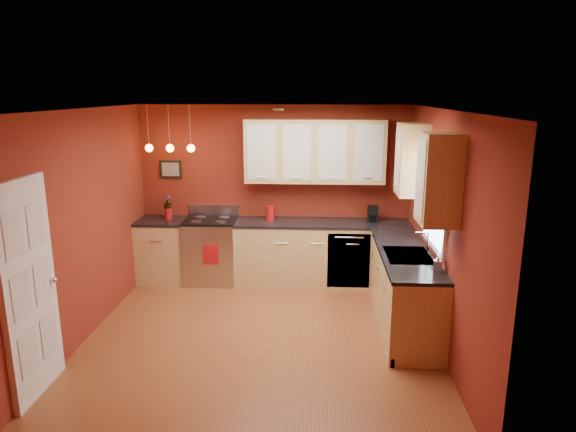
# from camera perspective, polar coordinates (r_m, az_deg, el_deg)

# --- Properties ---
(floor) EXTENTS (4.20, 4.20, 0.00)m
(floor) POSITION_cam_1_polar(r_m,az_deg,el_deg) (6.14, -3.10, -13.32)
(floor) COLOR brown
(floor) RESTS_ON ground
(ceiling) EXTENTS (4.00, 4.20, 0.02)m
(ceiling) POSITION_cam_1_polar(r_m,az_deg,el_deg) (5.47, -3.46, 11.73)
(ceiling) COLOR white
(ceiling) RESTS_ON wall_back
(wall_back) EXTENTS (4.00, 0.02, 2.60)m
(wall_back) POSITION_cam_1_polar(r_m,az_deg,el_deg) (7.70, -1.54, 2.58)
(wall_back) COLOR maroon
(wall_back) RESTS_ON floor
(wall_front) EXTENTS (4.00, 0.02, 2.60)m
(wall_front) POSITION_cam_1_polar(r_m,az_deg,el_deg) (3.70, -6.94, -10.09)
(wall_front) COLOR maroon
(wall_front) RESTS_ON floor
(wall_left) EXTENTS (0.02, 4.20, 2.60)m
(wall_left) POSITION_cam_1_polar(r_m,az_deg,el_deg) (6.21, -21.94, -1.15)
(wall_left) COLOR maroon
(wall_left) RESTS_ON floor
(wall_right) EXTENTS (0.02, 4.20, 2.60)m
(wall_right) POSITION_cam_1_polar(r_m,az_deg,el_deg) (5.79, 16.79, -1.75)
(wall_right) COLOR maroon
(wall_right) RESTS_ON floor
(base_cabinets_back_left) EXTENTS (0.70, 0.60, 0.90)m
(base_cabinets_back_left) POSITION_cam_1_polar(r_m,az_deg,el_deg) (7.93, -13.67, -3.82)
(base_cabinets_back_left) COLOR tan
(base_cabinets_back_left) RESTS_ON floor
(base_cabinets_back_right) EXTENTS (2.54, 0.60, 0.90)m
(base_cabinets_back_right) POSITION_cam_1_polar(r_m,az_deg,el_deg) (7.60, 3.83, -4.23)
(base_cabinets_back_right) COLOR tan
(base_cabinets_back_right) RESTS_ON floor
(base_cabinets_right) EXTENTS (0.60, 2.10, 0.90)m
(base_cabinets_right) POSITION_cam_1_polar(r_m,az_deg,el_deg) (6.42, 12.72, -8.00)
(base_cabinets_right) COLOR tan
(base_cabinets_right) RESTS_ON floor
(counter_back_left) EXTENTS (0.70, 0.62, 0.04)m
(counter_back_left) POSITION_cam_1_polar(r_m,az_deg,el_deg) (7.81, -13.87, -0.53)
(counter_back_left) COLOR black
(counter_back_left) RESTS_ON base_cabinets_back_left
(counter_back_right) EXTENTS (2.54, 0.62, 0.04)m
(counter_back_right) POSITION_cam_1_polar(r_m,az_deg,el_deg) (7.47, 3.88, -0.79)
(counter_back_right) COLOR black
(counter_back_right) RESTS_ON base_cabinets_back_right
(counter_right) EXTENTS (0.62, 2.10, 0.04)m
(counter_right) POSITION_cam_1_polar(r_m,az_deg,el_deg) (6.26, 12.94, -3.99)
(counter_right) COLOR black
(counter_right) RESTS_ON base_cabinets_right
(gas_range) EXTENTS (0.76, 0.64, 1.11)m
(gas_range) POSITION_cam_1_polar(r_m,az_deg,el_deg) (7.74, -8.50, -3.76)
(gas_range) COLOR #B2B2B6
(gas_range) RESTS_ON floor
(dishwasher_front) EXTENTS (0.60, 0.02, 0.80)m
(dishwasher_front) POSITION_cam_1_polar(r_m,az_deg,el_deg) (7.34, 6.75, -4.95)
(dishwasher_front) COLOR #B2B2B6
(dishwasher_front) RESTS_ON base_cabinets_back_right
(sink) EXTENTS (0.50, 0.70, 0.33)m
(sink) POSITION_cam_1_polar(r_m,az_deg,el_deg) (6.12, 13.19, -4.46)
(sink) COLOR gray
(sink) RESTS_ON counter_right
(window) EXTENTS (0.06, 1.02, 1.22)m
(window) POSITION_cam_1_polar(r_m,az_deg,el_deg) (5.99, 16.16, 2.60)
(window) COLOR white
(window) RESTS_ON wall_right
(door_left_wall) EXTENTS (0.12, 0.82, 2.05)m
(door_left_wall) POSITION_cam_1_polar(r_m,az_deg,el_deg) (5.27, -26.81, -7.37)
(door_left_wall) COLOR white
(door_left_wall) RESTS_ON floor
(upper_cabinets_back) EXTENTS (2.00, 0.35, 0.90)m
(upper_cabinets_back) POSITION_cam_1_polar(r_m,az_deg,el_deg) (7.40, 2.99, 7.20)
(upper_cabinets_back) COLOR tan
(upper_cabinets_back) RESTS_ON wall_back
(upper_cabinets_right) EXTENTS (0.35, 1.95, 0.90)m
(upper_cabinets_right) POSITION_cam_1_polar(r_m,az_deg,el_deg) (5.94, 14.86, 5.15)
(upper_cabinets_right) COLOR tan
(upper_cabinets_right) RESTS_ON wall_right
(wall_picture) EXTENTS (0.32, 0.03, 0.26)m
(wall_picture) POSITION_cam_1_polar(r_m,az_deg,el_deg) (7.90, -12.89, 5.10)
(wall_picture) COLOR black
(wall_picture) RESTS_ON wall_back
(pendant_lights) EXTENTS (0.71, 0.11, 0.66)m
(pendant_lights) POSITION_cam_1_polar(r_m,az_deg,el_deg) (7.51, -12.98, 7.42)
(pendant_lights) COLOR gray
(pendant_lights) RESTS_ON ceiling
(red_canister) EXTENTS (0.14, 0.14, 0.21)m
(red_canister) POSITION_cam_1_polar(r_m,az_deg,el_deg) (7.53, -2.00, 0.34)
(red_canister) COLOR #9F1113
(red_canister) RESTS_ON counter_back_right
(red_vase) EXTENTS (0.10, 0.10, 0.17)m
(red_vase) POSITION_cam_1_polar(r_m,az_deg,el_deg) (7.79, -13.18, 0.26)
(red_vase) COLOR #9F1113
(red_vase) RESTS_ON counter_back_left
(flowers) EXTENTS (0.13, 0.13, 0.22)m
(flowers) POSITION_cam_1_polar(r_m,az_deg,el_deg) (7.76, -13.24, 1.50)
(flowers) COLOR #9F1113
(flowers) RESTS_ON red_vase
(coffee_maker) EXTENTS (0.18, 0.17, 0.23)m
(coffee_maker) POSITION_cam_1_polar(r_m,az_deg,el_deg) (7.54, 9.41, 0.18)
(coffee_maker) COLOR black
(coffee_maker) RESTS_ON counter_back_right
(soap_pump) EXTENTS (0.11, 0.11, 0.19)m
(soap_pump) POSITION_cam_1_polar(r_m,az_deg,el_deg) (5.62, 16.33, -5.02)
(soap_pump) COLOR white
(soap_pump) RESTS_ON counter_right
(dish_towel) EXTENTS (0.22, 0.02, 0.30)m
(dish_towel) POSITION_cam_1_polar(r_m,az_deg,el_deg) (7.41, -8.58, -4.25)
(dish_towel) COLOR #9F1113
(dish_towel) RESTS_ON gas_range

